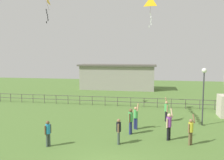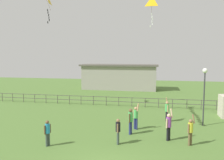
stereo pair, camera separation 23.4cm
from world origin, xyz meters
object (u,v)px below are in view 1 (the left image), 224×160
kite_2 (45,0)px  person_1 (131,120)px  person_2 (166,110)px  person_6 (119,130)px  lamppost (204,84)px  person_4 (136,116)px  kite_0 (151,4)px  person_3 (169,124)px  person_5 (191,130)px  person_0 (48,132)px

kite_2 → person_1: bearing=-32.8°
person_2 → person_6: (-3.00, -5.38, -0.08)m
lamppost → person_6: lamppost is taller
person_4 → person_6: (-0.76, -2.98, -0.07)m
person_4 → person_6: 3.08m
person_2 → person_1: bearing=-125.4°
lamppost → kite_0: size_ratio=1.52×
kite_0 → person_3: bearing=-80.9°
person_3 → person_6: person_3 is taller
person_2 → kite_0: size_ratio=0.68×
person_6 → person_3: bearing=22.1°
person_4 → person_5: person_4 is taller
person_2 → person_4: person_2 is taller
person_3 → person_6: size_ratio=1.29×
person_3 → person_4: (-2.18, 1.79, -0.04)m
person_0 → person_4: (4.69, 4.03, 0.08)m
kite_0 → kite_2: bearing=-165.8°
person_0 → kite_0: bearing=62.9°
lamppost → person_0: lamppost is taller
person_1 → kite_2: kite_2 is taller
person_1 → kite_2: (-8.41, 5.42, 9.26)m
person_3 → person_6: bearing=-157.9°
person_6 → kite_0: size_ratio=0.54×
person_5 → kite_2: size_ratio=0.66×
person_0 → person_3: size_ratio=0.77×
person_5 → lamppost: bearing=70.7°
person_3 → person_6: 3.17m
lamppost → person_3: lamppost is taller
person_5 → person_6: 4.19m
lamppost → person_3: bearing=-126.5°
person_0 → person_3: 7.22m
lamppost → person_1: (-5.08, -2.90, -2.15)m
person_2 → kite_2: bearing=169.9°
person_0 → person_1: 5.33m
kite_0 → person_1: bearing=-97.7°
person_2 → person_5: (1.14, -4.75, -0.04)m
kite_2 → kite_0: bearing=14.2°
person_5 → person_4: bearing=145.0°
person_2 → kite_0: bearing=108.2°
person_5 → person_6: (-4.14, -0.62, -0.04)m
person_2 → person_6: size_ratio=1.25×
kite_0 → lamppost: bearing=-50.7°
lamppost → person_6: size_ratio=2.82×
person_2 → person_0: bearing=-137.1°
lamppost → person_5: size_ratio=2.36×
lamppost → kite_0: bearing=129.3°
person_1 → kite_0: kite_0 is taller
person_0 → person_2: size_ratio=0.79×
person_0 → kite_0: 15.13m
person_1 → person_5: (3.62, -1.27, -0.07)m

